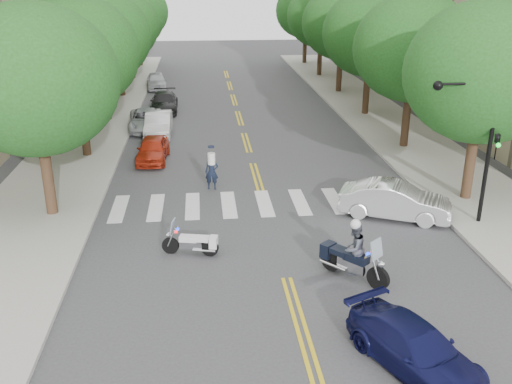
{
  "coord_description": "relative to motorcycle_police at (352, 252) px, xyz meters",
  "views": [
    {
      "loc": [
        -2.59,
        -16.19,
        9.35
      ],
      "look_at": [
        -0.56,
        4.54,
        1.3
      ],
      "focal_mm": 40.0,
      "sensor_mm": 36.0,
      "label": 1
    }
  ],
  "objects": [
    {
      "name": "sedan_blue",
      "position": [
        0.43,
        -4.63,
        -0.34
      ],
      "size": [
        3.2,
        4.42,
        1.19
      ],
      "primitive_type": "imported",
      "rotation": [
        0.0,
        0.0,
        0.42
      ],
      "color": "#0E103B",
      "rests_on": "ground"
    },
    {
      "name": "motorcycle_parked",
      "position": [
        -5.06,
        2.14,
        -0.48
      ],
      "size": [
        2.01,
        0.77,
        1.31
      ],
      "rotation": [
        0.0,
        0.0,
        1.35
      ],
      "color": "black",
      "rests_on": "ground"
    },
    {
      "name": "sidewalk_left",
      "position": [
        -11.59,
        22.17,
        -0.86
      ],
      "size": [
        5.0,
        60.0,
        0.15
      ],
      "primitive_type": "cube",
      "color": "#9E9991",
      "rests_on": "ground"
    },
    {
      "name": "tree_r_5",
      "position": [
        6.71,
        46.17,
        4.62
      ],
      "size": [
        6.4,
        6.4,
        8.45
      ],
      "color": "#382316",
      "rests_on": "ground"
    },
    {
      "name": "motorcycle_police",
      "position": [
        0.0,
        0.0,
        0.0
      ],
      "size": [
        1.89,
        2.14,
        2.1
      ],
      "rotation": [
        0.0,
        0.0,
        3.85
      ],
      "color": "black",
      "rests_on": "ground"
    },
    {
      "name": "tree_l_2",
      "position": [
        -10.89,
        22.17,
        4.62
      ],
      "size": [
        6.4,
        6.4,
        8.45
      ],
      "color": "#382316",
      "rests_on": "ground"
    },
    {
      "name": "ground",
      "position": [
        -2.09,
        0.17,
        -0.93
      ],
      "size": [
        140.0,
        140.0,
        0.0
      ],
      "primitive_type": "plane",
      "color": "#38383A",
      "rests_on": "ground"
    },
    {
      "name": "parked_car_e",
      "position": [
        -8.39,
        33.35,
        -0.25
      ],
      "size": [
        2.03,
        4.18,
        1.37
      ],
      "primitive_type": "imported",
      "rotation": [
        0.0,
        0.0,
        0.1
      ],
      "color": "#AFB0B5",
      "rests_on": "ground"
    },
    {
      "name": "tree_l_1",
      "position": [
        -10.89,
        14.17,
        4.62
      ],
      "size": [
        6.4,
        6.4,
        8.45
      ],
      "color": "#382316",
      "rests_on": "ground"
    },
    {
      "name": "parked_car_c",
      "position": [
        -8.16,
        19.67,
        -0.3
      ],
      "size": [
        2.43,
        4.68,
        1.26
      ],
      "primitive_type": "imported",
      "rotation": [
        0.0,
        0.0,
        0.08
      ],
      "color": "#A3A7AB",
      "rests_on": "ground"
    },
    {
      "name": "parked_car_d",
      "position": [
        -7.29,
        24.67,
        -0.26
      ],
      "size": [
        1.95,
        4.65,
        1.34
      ],
      "primitive_type": "imported",
      "rotation": [
        0.0,
        0.0,
        0.01
      ],
      "color": "black",
      "rests_on": "ground"
    },
    {
      "name": "tree_l_4",
      "position": [
        -10.89,
        38.17,
        4.62
      ],
      "size": [
        6.4,
        6.4,
        8.45
      ],
      "color": "#382316",
      "rests_on": "ground"
    },
    {
      "name": "tree_r_0",
      "position": [
        6.71,
        6.17,
        4.62
      ],
      "size": [
        6.4,
        6.4,
        8.45
      ],
      "color": "#382316",
      "rests_on": "ground"
    },
    {
      "name": "parked_car_b",
      "position": [
        -7.29,
        18.17,
        -0.21
      ],
      "size": [
        1.53,
        4.36,
        1.44
      ],
      "primitive_type": "imported",
      "rotation": [
        0.0,
        0.0,
        -0.0
      ],
      "color": "silver",
      "rests_on": "ground"
    },
    {
      "name": "parked_car_a",
      "position": [
        -7.29,
        13.17,
        -0.29
      ],
      "size": [
        1.72,
        3.86,
        1.29
      ],
      "primitive_type": "imported",
      "rotation": [
        0.0,
        0.0,
        -0.05
      ],
      "color": "#AE2812",
      "rests_on": "ground"
    },
    {
      "name": "tree_l_3",
      "position": [
        -10.89,
        30.17,
        4.62
      ],
      "size": [
        6.4,
        6.4,
        8.45
      ],
      "color": "#382316",
      "rests_on": "ground"
    },
    {
      "name": "tree_r_3",
      "position": [
        6.71,
        30.17,
        4.62
      ],
      "size": [
        6.4,
        6.4,
        8.45
      ],
      "color": "#382316",
      "rests_on": "ground"
    },
    {
      "name": "tree_l_0",
      "position": [
        -10.89,
        6.17,
        4.62
      ],
      "size": [
        6.4,
        6.4,
        8.45
      ],
      "color": "#382316",
      "rests_on": "ground"
    },
    {
      "name": "convertible",
      "position": [
        2.99,
        4.67,
        -0.2
      ],
      "size": [
        4.66,
        3.23,
        1.46
      ],
      "primitive_type": "imported",
      "rotation": [
        0.0,
        0.0,
        1.15
      ],
      "color": "white",
      "rests_on": "ground"
    },
    {
      "name": "tree_l_5",
      "position": [
        -10.89,
        46.17,
        4.62
      ],
      "size": [
        6.4,
        6.4,
        8.45
      ],
      "color": "#382316",
      "rests_on": "ground"
    },
    {
      "name": "tree_r_1",
      "position": [
        6.71,
        14.17,
        4.62
      ],
      "size": [
        6.4,
        6.4,
        8.45
      ],
      "color": "#382316",
      "rests_on": "ground"
    },
    {
      "name": "traffic_signal_pole",
      "position": [
        5.63,
        3.67,
        2.79
      ],
      "size": [
        2.82,
        0.42,
        6.0
      ],
      "color": "black",
      "rests_on": "ground"
    },
    {
      "name": "sidewalk_right",
      "position": [
        7.41,
        22.17,
        -0.86
      ],
      "size": [
        5.0,
        60.0,
        0.15
      ],
      "primitive_type": "cube",
      "color": "#9E9991",
      "rests_on": "ground"
    },
    {
      "name": "tree_r_4",
      "position": [
        6.71,
        38.17,
        4.62
      ],
      "size": [
        6.4,
        6.4,
        8.45
      ],
      "color": "#382316",
      "rests_on": "ground"
    },
    {
      "name": "officer_standing",
      "position": [
        -4.3,
        8.67,
        -0.1
      ],
      "size": [
        0.64,
        0.45,
        1.66
      ],
      "primitive_type": "imported",
      "rotation": [
        0.0,
        0.0,
        -0.1
      ],
      "color": "black",
      "rests_on": "ground"
    },
    {
      "name": "tree_r_2",
      "position": [
        6.71,
        22.17,
        4.62
      ],
      "size": [
        6.4,
        6.4,
        8.45
      ],
      "color": "#382316",
      "rests_on": "ground"
    }
  ]
}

